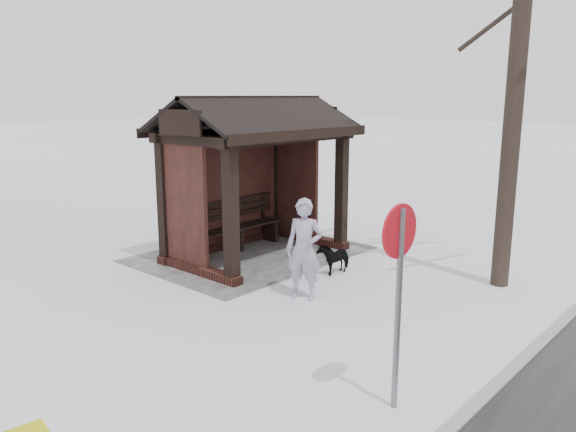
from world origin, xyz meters
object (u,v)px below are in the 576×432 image
(dog, at_px, (334,258))
(bus_shelter, at_px, (251,145))
(pedestrian, at_px, (304,249))
(road_sign, at_px, (399,261))

(dog, bearing_deg, bus_shelter, -173.05)
(pedestrian, bearing_deg, road_sign, -55.63)
(bus_shelter, xyz_separation_m, road_sign, (2.94, 5.02, -0.63))
(bus_shelter, relative_size, pedestrian, 2.29)
(bus_shelter, bearing_deg, pedestrian, 63.47)
(bus_shelter, distance_m, dog, 2.69)
(bus_shelter, bearing_deg, dog, 95.02)
(pedestrian, distance_m, road_sign, 3.30)
(dog, bearing_deg, road_sign, -42.96)
(bus_shelter, xyz_separation_m, pedestrian, (1.17, 2.34, -1.38))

